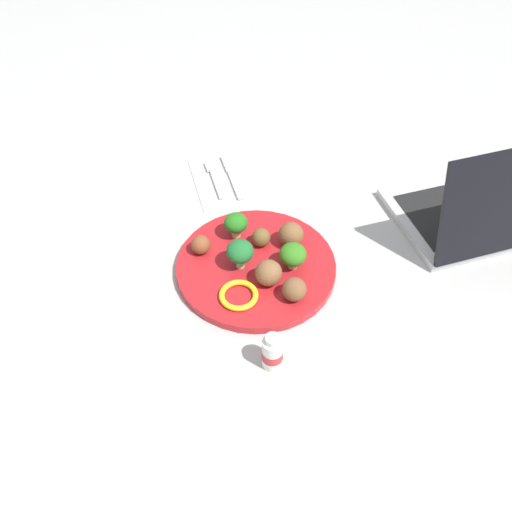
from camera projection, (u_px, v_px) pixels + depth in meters
name	position (u px, v px, depth m)	size (l,w,h in m)	color
ground_plane	(256.00, 270.00, 1.05)	(4.00, 4.00, 0.00)	#B2B2AD
plate	(256.00, 267.00, 1.04)	(0.28, 0.28, 0.02)	red
broccoli_floret_front_left	(240.00, 253.00, 1.00)	(0.05, 0.05, 0.06)	#90CA81
broccoli_floret_front_right	(236.00, 223.00, 1.06)	(0.04, 0.04, 0.05)	#AABF75
broccoli_floret_mid_right	(293.00, 255.00, 1.01)	(0.05, 0.05, 0.05)	#ADB975
meatball_front_left	(294.00, 289.00, 0.97)	(0.04, 0.04, 0.04)	brown
meatball_far_rim	(261.00, 237.00, 1.06)	(0.03, 0.03, 0.03)	brown
meatball_back_left	(269.00, 273.00, 0.99)	(0.05, 0.05, 0.05)	brown
meatball_front_right	(201.00, 245.00, 1.04)	(0.03, 0.03, 0.03)	brown
meatball_center	(291.00, 235.00, 1.05)	(0.05, 0.05, 0.05)	brown
pepper_ring_mid_left	(239.00, 295.00, 0.98)	(0.07, 0.07, 0.01)	yellow
napkin	(224.00, 180.00, 1.22)	(0.17, 0.12, 0.01)	white
fork	(215.00, 177.00, 1.21)	(0.12, 0.03, 0.01)	silver
knife	(232.00, 174.00, 1.22)	(0.15, 0.03, 0.01)	silver
yogurt_bottle	(272.00, 352.00, 0.89)	(0.03, 0.03, 0.07)	white
laptop	(490.00, 208.00, 1.10)	(0.26, 0.35, 0.21)	#B9B9B9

